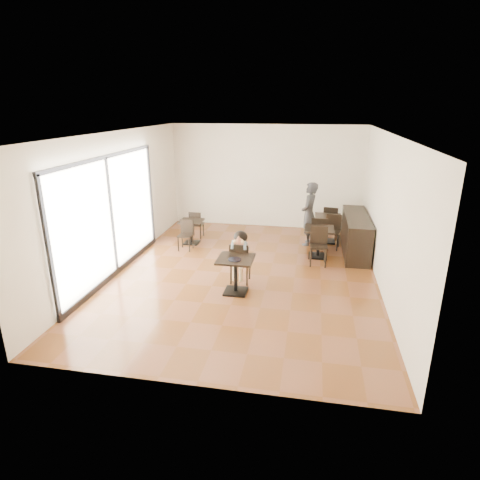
% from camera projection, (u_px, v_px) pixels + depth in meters
% --- Properties ---
extents(floor, '(6.00, 8.00, 0.01)m').
position_uv_depth(floor, '(244.00, 274.00, 9.38)').
color(floor, brown).
rests_on(floor, ground).
extents(ceiling, '(6.00, 8.00, 0.01)m').
position_uv_depth(ceiling, '(245.00, 133.00, 8.35)').
color(ceiling, white).
rests_on(ceiling, floor).
extents(wall_back, '(6.00, 0.01, 3.20)m').
position_uv_depth(wall_back, '(266.00, 177.00, 12.59)').
color(wall_back, white).
rests_on(wall_back, floor).
extents(wall_front, '(6.00, 0.01, 3.20)m').
position_uv_depth(wall_front, '(192.00, 283.00, 5.14)').
color(wall_front, white).
rests_on(wall_front, floor).
extents(wall_left, '(0.01, 8.00, 3.20)m').
position_uv_depth(wall_left, '(118.00, 202.00, 9.38)').
color(wall_left, white).
rests_on(wall_left, floor).
extents(wall_right, '(0.01, 8.00, 3.20)m').
position_uv_depth(wall_right, '(386.00, 214.00, 8.35)').
color(wall_right, white).
rests_on(wall_right, floor).
extents(storefront_window, '(0.04, 4.50, 2.60)m').
position_uv_depth(storefront_window, '(110.00, 216.00, 8.97)').
color(storefront_window, white).
rests_on(storefront_window, floor).
extents(child_table, '(0.73, 0.73, 0.78)m').
position_uv_depth(child_table, '(236.00, 275.00, 8.34)').
color(child_table, black).
rests_on(child_table, floor).
extents(child_chair, '(0.42, 0.42, 0.93)m').
position_uv_depth(child_chair, '(240.00, 262.00, 8.83)').
color(child_chair, black).
rests_on(child_chair, floor).
extents(child, '(0.42, 0.59, 1.17)m').
position_uv_depth(child, '(240.00, 257.00, 8.79)').
color(child, gray).
rests_on(child, child_chair).
extents(plate, '(0.26, 0.26, 0.02)m').
position_uv_depth(plate, '(235.00, 259.00, 8.12)').
color(plate, black).
rests_on(plate, child_table).
extents(pizza_slice, '(0.27, 0.21, 0.06)m').
position_uv_depth(pizza_slice, '(239.00, 241.00, 8.47)').
color(pizza_slice, tan).
rests_on(pizza_slice, child).
extents(adult_patron, '(0.52, 0.71, 1.76)m').
position_uv_depth(adult_patron, '(309.00, 214.00, 11.10)').
color(adult_patron, '#343539').
rests_on(adult_patron, floor).
extents(cafe_table_mid, '(0.75, 0.75, 0.78)m').
position_uv_depth(cafe_table_mid, '(318.00, 243.00, 10.32)').
color(cafe_table_mid, black).
rests_on(cafe_table_mid, floor).
extents(cafe_table_left, '(0.65, 0.65, 0.67)m').
position_uv_depth(cafe_table_left, '(191.00, 232.00, 11.35)').
color(cafe_table_left, black).
rests_on(cafe_table_left, floor).
extents(cafe_table_back, '(0.84, 0.84, 0.77)m').
position_uv_depth(cafe_table_back, '(327.00, 229.00, 11.45)').
color(cafe_table_back, black).
rests_on(cafe_table_back, floor).
extents(chair_mid_a, '(0.43, 0.43, 0.94)m').
position_uv_depth(chair_mid_a, '(319.00, 233.00, 10.80)').
color(chair_mid_a, black).
rests_on(chair_mid_a, floor).
extents(chair_mid_b, '(0.43, 0.43, 0.94)m').
position_uv_depth(chair_mid_b, '(319.00, 247.00, 9.78)').
color(chair_mid_b, black).
rests_on(chair_mid_b, floor).
extents(chair_left_a, '(0.37, 0.37, 0.81)m').
position_uv_depth(chair_left_a, '(197.00, 224.00, 11.84)').
color(chair_left_a, black).
rests_on(chair_left_a, floor).
extents(chair_left_b, '(0.37, 0.37, 0.81)m').
position_uv_depth(chair_left_b, '(185.00, 236.00, 10.81)').
color(chair_left_b, black).
rests_on(chair_left_b, floor).
extents(chair_back_a, '(0.48, 0.48, 0.93)m').
position_uv_depth(chair_back_a, '(331.00, 221.00, 11.92)').
color(chair_back_a, black).
rests_on(chair_back_a, floor).
extents(chair_back_b, '(0.48, 0.48, 0.93)m').
position_uv_depth(chair_back_b, '(332.00, 232.00, 10.90)').
color(chair_back_b, black).
rests_on(chair_back_b, floor).
extents(service_counter, '(0.60, 2.40, 1.00)m').
position_uv_depth(service_counter, '(356.00, 234.00, 10.63)').
color(service_counter, black).
rests_on(service_counter, floor).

